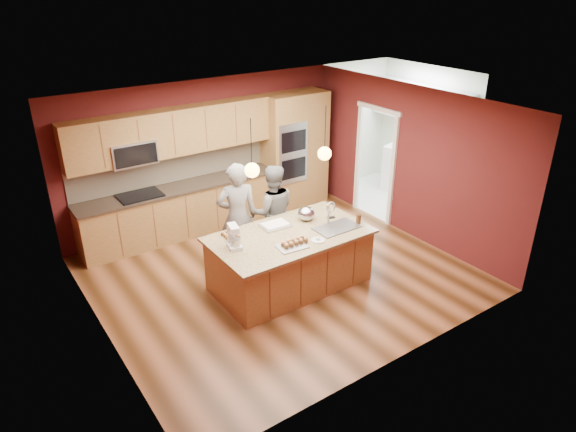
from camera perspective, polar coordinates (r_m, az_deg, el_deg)
floor at (r=8.28m, az=-0.90°, el=-6.43°), size 5.50×5.50×0.00m
ceiling at (r=7.24m, az=-1.04°, el=12.08°), size 5.50×5.50×0.00m
wall_back at (r=9.70m, az=-9.29°, el=6.92°), size 5.50×0.00×5.50m
wall_front at (r=5.97m, az=12.62°, el=-5.61°), size 5.50×0.00×5.50m
wall_left at (r=6.68m, az=-20.96°, el=-3.23°), size 0.00×5.00×5.00m
wall_right at (r=9.37m, az=13.21°, el=5.90°), size 0.00×5.00×5.00m
cabinet_run at (r=9.35m, az=-12.18°, el=3.58°), size 3.74×0.64×2.30m
oven_column at (r=10.40m, az=0.75°, el=7.35°), size 1.30×0.62×2.30m
doorway_trim at (r=9.97m, az=9.61°, el=5.57°), size 0.08×1.11×2.20m
laundry_room at (r=11.13m, az=14.68°, el=12.01°), size 2.60×2.70×2.70m
pendant_left at (r=6.83m, az=-4.02°, el=5.12°), size 0.20×0.20×0.80m
pendant_right at (r=7.50m, az=4.08°, el=6.96°), size 0.20×0.20×0.80m
island at (r=7.80m, az=0.31°, el=-4.76°), size 2.36×1.33×1.25m
person_left at (r=8.11m, az=-5.62°, el=-0.10°), size 0.75×0.60×1.79m
person_right at (r=8.45m, az=-1.75°, el=0.47°), size 0.96×0.87×1.62m
stand_mixer at (r=7.19m, az=-6.03°, el=-2.47°), size 0.23×0.28×0.34m
sheet_cake at (r=7.82m, az=-1.43°, el=-1.00°), size 0.45×0.34×0.05m
cooling_rack at (r=7.24m, az=0.43°, el=-3.39°), size 0.44×0.33×0.02m
mixing_bowl at (r=7.99m, az=2.04°, el=0.27°), size 0.27×0.27×0.23m
plate at (r=7.42m, az=3.34°, el=-2.70°), size 0.20×0.20×0.01m
tumbler at (r=7.96m, az=7.84°, el=-0.32°), size 0.08×0.08×0.15m
phone at (r=8.12m, az=4.79°, el=-0.17°), size 0.15×0.11×0.01m
cupcakes_left at (r=7.55m, az=-6.41°, el=-2.09°), size 0.22×0.29×0.07m
cupcakes_rack at (r=7.27m, az=0.75°, el=-2.84°), size 0.42×0.17×0.07m
cupcakes_right at (r=8.22m, az=1.96°, el=0.45°), size 0.15×0.22×0.07m
washer at (r=11.21m, az=14.85°, el=4.62°), size 0.85×0.87×1.12m
dryer at (r=11.60m, az=12.43°, el=5.27°), size 0.80×0.81×1.00m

